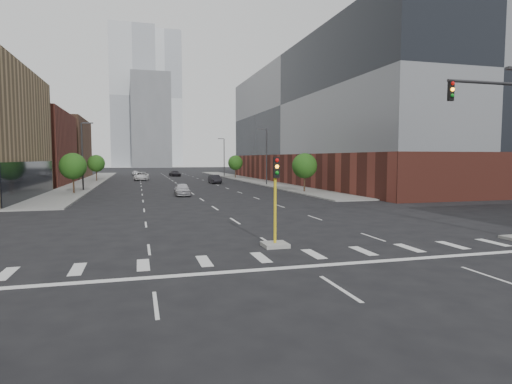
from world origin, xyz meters
name	(u,v)px	position (x,y,z in m)	size (l,w,h in m)	color
ground	(371,309)	(0.00, 0.00, 0.00)	(400.00, 400.00, 0.00)	black
sidewalk_left_far	(91,181)	(-15.00, 74.00, 0.07)	(5.00, 92.00, 0.15)	gray
sidewalk_right_far	(247,179)	(15.00, 74.00, 0.07)	(5.00, 92.00, 0.15)	gray
building_left_far_a	(0,148)	(-27.50, 66.00, 6.00)	(20.00, 22.00, 12.00)	brown
building_left_far_b	(37,148)	(-27.50, 92.00, 6.50)	(20.00, 24.00, 13.00)	brown
building_right_main	(343,121)	(29.50, 60.00, 11.00)	(24.00, 70.00, 22.00)	brown
tower_left	(133,98)	(-8.00, 220.00, 35.00)	(22.00, 22.00, 70.00)	#B2B7BC
tower_right	(164,100)	(10.00, 260.00, 40.00)	(20.00, 20.00, 80.00)	#B2B7BC
tower_mid	(151,121)	(0.00, 200.00, 22.00)	(18.00, 18.00, 44.00)	slate
median_traffic_signal	(275,227)	(0.00, 8.97, 0.97)	(1.20, 1.20, 4.40)	#999993
mast_arm_signal	(512,133)	(12.61, 7.50, 5.65)	(5.12, 0.90, 9.07)	#2D2D30
streetlight_right_a	(266,154)	(13.41, 55.00, 5.01)	(1.60, 0.22, 9.07)	#2D2D30
streetlight_right_b	(224,156)	(13.41, 90.00, 5.01)	(1.60, 0.22, 9.07)	#2D2D30
streetlight_left	(83,153)	(-13.41, 50.00, 5.01)	(1.60, 0.22, 9.07)	#2D2D30
tree_left_near	(73,166)	(-14.00, 45.00, 3.39)	(3.20, 3.20, 4.85)	#382619
tree_left_far	(96,163)	(-14.00, 75.00, 3.39)	(3.20, 3.20, 4.85)	#382619
tree_right_near	(305,166)	(14.00, 40.00, 3.39)	(3.20, 3.20, 4.85)	#382619
tree_right_far	(235,163)	(14.00, 80.00, 3.39)	(3.20, 3.20, 4.85)	#382619
car_near_left	(182,189)	(-1.50, 39.35, 0.73)	(1.72, 4.29, 1.46)	silver
car_mid_right	(215,179)	(6.36, 62.34, 0.75)	(1.58, 4.54, 1.50)	black
car_far_left	(142,176)	(-5.78, 77.05, 0.80)	(2.64, 5.72, 1.59)	white
car_deep_right	(175,173)	(2.15, 94.03, 0.71)	(1.99, 4.90, 1.42)	black
car_distant	(136,173)	(-6.99, 100.04, 0.68)	(1.61, 3.99, 1.36)	silver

